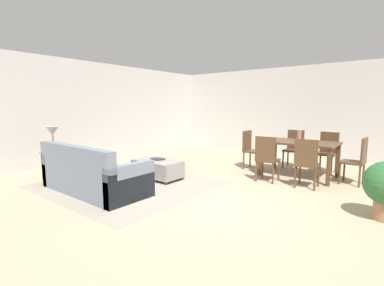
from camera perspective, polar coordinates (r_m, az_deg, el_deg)
name	(u,v)px	position (r m, az deg, el deg)	size (l,w,h in m)	color
ground_plane	(213,198)	(4.68, 4.43, -11.25)	(10.80, 10.80, 0.00)	tan
wall_back	(308,111)	(9.02, 22.66, 6.00)	(9.00, 0.12, 2.70)	beige
wall_left	(87,112)	(8.12, -20.77, 5.98)	(0.12, 11.00, 2.70)	beige
area_rug	(129,184)	(5.60, -12.77, -8.20)	(3.00, 2.80, 0.01)	gray
couch	(93,176)	(5.24, -19.73, -6.32)	(2.09, 0.91, 0.86)	slate
ottoman_table	(157,168)	(5.86, -7.12, -5.12)	(1.04, 0.56, 0.39)	gray
side_table	(54,158)	(6.36, -26.43, -2.75)	(0.40, 0.40, 0.58)	brown
table_lamp	(52,132)	(6.29, -26.72, 2.03)	(0.26, 0.26, 0.53)	brown
dining_table	(299,146)	(6.36, 21.11, -0.54)	(1.51, 0.95, 0.76)	#513823
dining_chair_near_left	(267,156)	(5.71, 15.06, -2.65)	(0.42, 0.42, 0.92)	#513823
dining_chair_near_right	(307,161)	(5.50, 22.49, -3.36)	(0.42, 0.42, 0.92)	#513823
dining_chair_far_left	(294,146)	(7.30, 20.22, -0.67)	(0.40, 0.40, 0.92)	#513823
dining_chair_far_right	(328,150)	(7.06, 26.06, -1.24)	(0.43, 0.43, 0.92)	#513823
dining_chair_head_east	(358,158)	(6.18, 30.87, -2.71)	(0.42, 0.42, 0.92)	#513823
dining_chair_head_west	(250,147)	(6.84, 11.91, -0.89)	(0.40, 0.40, 0.92)	#513823
vase_centerpiece	(299,136)	(6.31, 21.14, 1.32)	(0.09, 0.09, 0.23)	#B26659
book_on_ottoman	(158,159)	(5.89, -7.02, -3.26)	(0.26, 0.20, 0.03)	#333338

